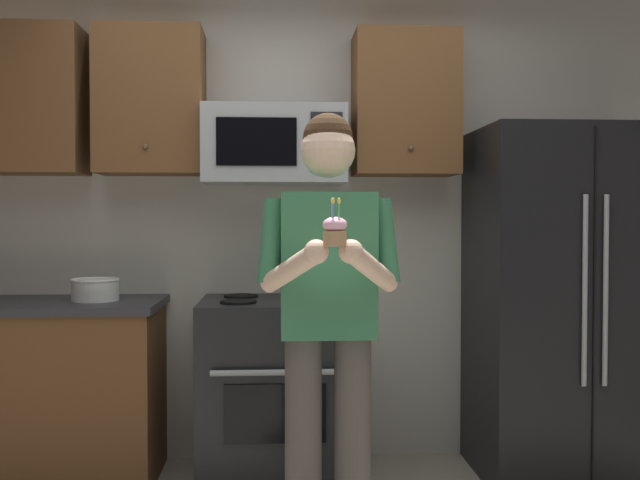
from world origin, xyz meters
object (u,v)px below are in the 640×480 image
person (328,303)px  refrigerator (564,303)px  oven_range (275,389)px  cupcake (335,231)px  bowl_large_white (95,289)px  microwave (275,146)px

person → refrigerator: bearing=31.5°
oven_range → cupcake: bearing=-79.5°
refrigerator → person: bearing=-148.5°
oven_range → person: (0.21, -0.83, 0.53)m
oven_range → bowl_large_white: size_ratio=3.82×
microwave → cupcake: 1.36m
oven_range → person: 1.01m
person → cupcake: 0.44m
person → cupcake: person is taller
microwave → refrigerator: 1.72m
oven_range → refrigerator: 1.56m
refrigerator → oven_range: bearing=178.5°
refrigerator → cupcake: bearing=-139.0°
cupcake → refrigerator: bearing=41.0°
oven_range → cupcake: size_ratio=5.36×
microwave → cupcake: (0.21, -1.27, -0.43)m
oven_range → person: size_ratio=0.53×
microwave → bowl_large_white: 1.18m
microwave → person: 1.21m
bowl_large_white → person: (1.13, -0.84, 0.02)m
microwave → bowl_large_white: (-0.91, -0.10, -0.74)m
microwave → cupcake: microwave is taller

